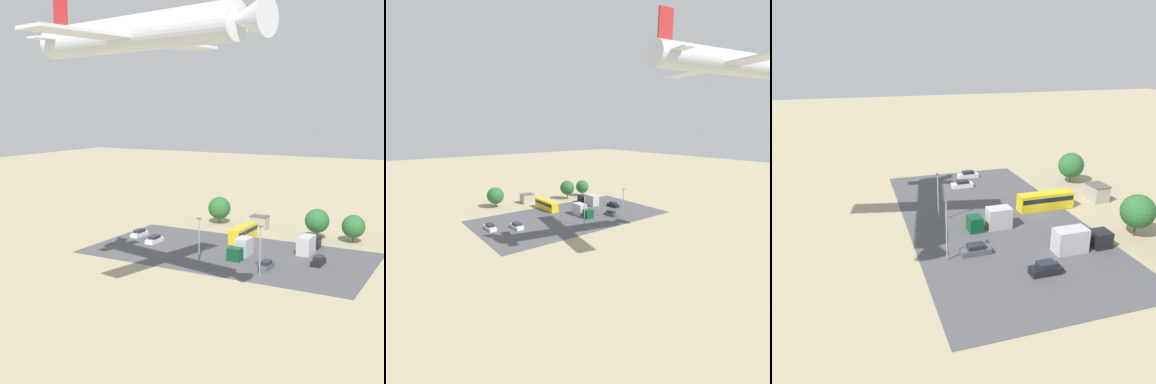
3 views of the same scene
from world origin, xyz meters
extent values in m
plane|color=tan|center=(0.00, 0.00, 0.00)|extent=(400.00, 400.00, 0.00)
cube|color=#4C4C51|center=(0.00, 8.82, 0.04)|extent=(54.56, 28.70, 0.08)
cube|color=#9E998E|center=(2.61, -13.80, 1.55)|extent=(3.86, 3.11, 3.10)
cube|color=#59514C|center=(2.61, -13.80, 3.16)|extent=(4.10, 3.35, 0.12)
cube|color=gold|center=(1.68, -2.19, 1.60)|extent=(2.40, 10.35, 3.03)
cube|color=black|center=(1.68, -2.19, 2.14)|extent=(2.44, 9.93, 0.85)
cube|color=silver|center=(23.21, 5.85, 0.52)|extent=(1.74, 4.65, 0.87)
cube|color=#1E232D|center=(23.21, 5.85, 1.27)|extent=(1.46, 2.60, 0.64)
cube|color=black|center=(-17.66, 8.08, 0.56)|extent=(1.80, 4.18, 0.96)
cube|color=#1E232D|center=(-17.66, 8.08, 1.39)|extent=(1.51, 2.34, 0.70)
cube|color=silver|center=(17.26, 8.94, 0.50)|extent=(1.86, 4.52, 0.84)
cube|color=#1E232D|center=(17.26, 8.94, 1.23)|extent=(1.57, 2.53, 0.62)
cube|color=#4C5156|center=(-10.27, 15.11, 0.51)|extent=(1.76, 4.34, 0.87)
cube|color=#1E232D|center=(-10.27, 15.11, 1.26)|extent=(1.47, 2.43, 0.64)
cube|color=#0C4723|center=(-3.25, 12.93, 1.29)|extent=(2.51, 2.16, 2.41)
cube|color=#B2B2B7|center=(-3.25, 8.84, 1.80)|extent=(2.51, 3.84, 3.45)
cube|color=black|center=(-13.46, -3.03, 1.31)|extent=(2.58, 2.68, 2.46)
cube|color=#B2B2B7|center=(-13.46, 2.03, 1.84)|extent=(2.58, 4.76, 3.51)
cylinder|color=brown|center=(-12.02, -10.29, 1.12)|extent=(0.36, 0.36, 2.24)
sphere|color=#28602D|center=(-12.02, -10.29, 4.19)|extent=(5.20, 5.20, 5.20)
cylinder|color=brown|center=(13.51, -14.58, 0.94)|extent=(0.36, 0.36, 1.89)
sphere|color=#28602D|center=(13.51, -14.58, 3.94)|extent=(5.47, 5.47, 5.47)
cylinder|color=gray|center=(1.82, 17.66, 4.15)|extent=(0.20, 0.20, 8.13)
cube|color=#4C4C51|center=(1.82, 17.66, 8.39)|extent=(0.90, 0.28, 0.20)
cylinder|color=gray|center=(-10.80, 19.42, 4.31)|extent=(0.20, 0.20, 8.46)
cube|color=#4C4C51|center=(-10.80, 19.42, 8.72)|extent=(0.90, 0.28, 0.20)
camera|label=1|loc=(-43.09, 101.18, 28.43)|focal=50.00mm
camera|label=2|loc=(48.75, 77.76, 25.61)|focal=28.00mm
camera|label=3|loc=(-54.47, 30.13, 26.81)|focal=35.00mm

